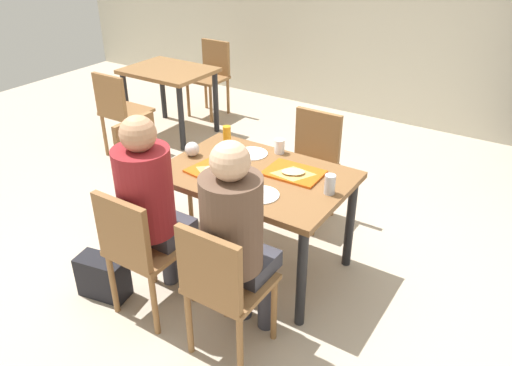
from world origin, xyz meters
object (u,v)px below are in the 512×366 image
(person_in_red, at_px, (151,199))
(foil_bundle, at_px, (192,149))
(background_chair_near, at_px, (119,109))
(pizza_slice_b, at_px, (293,172))
(chair_near_right, at_px, (222,283))
(person_in_brown_jacket, at_px, (236,231))
(tray_red_far, at_px, (294,173))
(background_chair_far, at_px, (211,72))
(main_table, at_px, (256,186))
(paper_plate_center, at_px, (252,154))
(paper_plate_near_edge, at_px, (261,195))
(plastic_cup_b, at_px, (228,190))
(plastic_cup_a, at_px, (279,146))
(handbag, at_px, (103,277))
(chair_left_end, at_px, (147,166))
(condiment_bottle, at_px, (227,137))
(chair_far_side, at_px, (311,158))
(background_table, at_px, (169,80))
(chair_near_left, at_px, (138,246))
(soda_can, at_px, (330,184))
(tray_red_near, at_px, (217,172))
(pizza_slice_a, at_px, (215,171))

(person_in_red, distance_m, foil_bundle, 0.66)
(background_chair_near, bearing_deg, pizza_slice_b, -16.07)
(chair_near_right, bearing_deg, person_in_brown_jacket, 90.00)
(tray_red_far, relative_size, background_chair_far, 0.42)
(main_table, relative_size, paper_plate_center, 5.43)
(paper_plate_near_edge, xyz_separation_m, plastic_cup_b, (-0.15, -0.12, 0.05))
(plastic_cup_a, height_order, foil_bundle, same)
(main_table, height_order, handbag, main_table)
(paper_plate_center, bearing_deg, plastic_cup_a, 39.11)
(chair_left_end, xyz_separation_m, plastic_cup_a, (0.95, 0.34, 0.26))
(condiment_bottle, bearing_deg, chair_far_side, 55.54)
(condiment_bottle, bearing_deg, tray_red_far, -9.61)
(chair_near_right, bearing_deg, plastic_cup_a, 106.18)
(tray_red_far, bearing_deg, background_table, 149.05)
(chair_far_side, height_order, plastic_cup_a, chair_far_side)
(background_table, height_order, background_chair_far, background_chair_far)
(chair_near_left, height_order, chair_near_right, same)
(person_in_red, height_order, soda_can, person_in_red)
(chair_left_end, xyz_separation_m, paper_plate_near_edge, (1.16, -0.22, 0.22))
(tray_red_near, xyz_separation_m, paper_plate_center, (0.03, 0.36, -0.00))
(chair_left_end, relative_size, background_chair_near, 1.00)
(chair_left_end, xyz_separation_m, tray_red_near, (0.77, -0.14, 0.22))
(plastic_cup_b, bearing_deg, tray_red_near, 139.74)
(person_in_brown_jacket, distance_m, tray_red_near, 0.72)
(chair_far_side, xyz_separation_m, background_chair_far, (-2.07, 1.44, 0.00))
(chair_near_right, bearing_deg, paper_plate_center, 115.30)
(plastic_cup_b, bearing_deg, background_table, 138.91)
(chair_far_side, height_order, pizza_slice_b, chair_far_side)
(chair_far_side, bearing_deg, plastic_cup_a, -93.85)
(chair_far_side, distance_m, person_in_red, 1.49)
(tray_red_near, bearing_deg, person_in_red, -100.04)
(background_chair_near, bearing_deg, tray_red_near, -25.73)
(tray_red_far, xyz_separation_m, pizza_slice_b, (0.01, -0.02, 0.02))
(person_in_red, distance_m, person_in_brown_jacket, 0.60)
(person_in_red, height_order, plastic_cup_b, person_in_red)
(tray_red_near, relative_size, plastic_cup_b, 3.60)
(person_in_red, bearing_deg, chair_near_left, -90.00)
(chair_left_end, relative_size, condiment_bottle, 5.39)
(chair_far_side, height_order, paper_plate_center, chair_far_side)
(main_table, bearing_deg, condiment_bottle, 150.18)
(person_in_brown_jacket, relative_size, pizza_slice_b, 4.91)
(background_table, bearing_deg, tray_red_near, -41.20)
(plastic_cup_a, xyz_separation_m, background_chair_near, (-2.04, 0.41, -0.26))
(pizza_slice_b, distance_m, soda_can, 0.30)
(person_in_red, xyz_separation_m, paper_plate_near_edge, (0.48, 0.43, -0.03))
(tray_red_far, relative_size, pizza_slice_b, 1.39)
(chair_near_right, xyz_separation_m, background_chair_near, (-2.37, 1.54, 0.00))
(person_in_brown_jacket, distance_m, paper_plate_center, 0.99)
(chair_left_end, height_order, pizza_slice_a, chair_left_end)
(chair_left_end, relative_size, paper_plate_center, 3.92)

